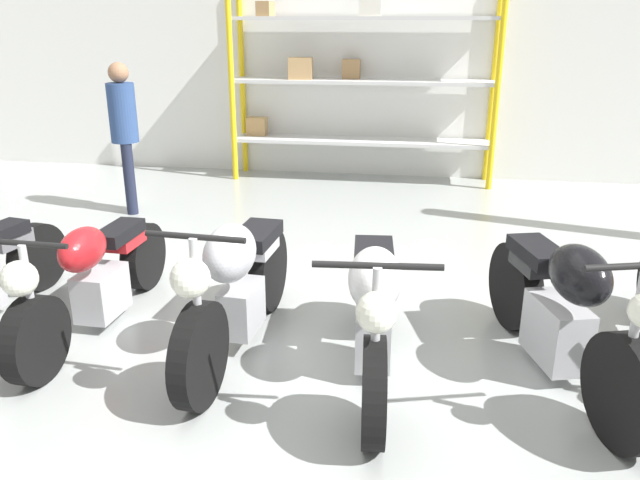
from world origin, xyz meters
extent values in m
plane|color=#9EA3A0|center=(0.00, 0.00, 0.00)|extent=(30.00, 30.00, 0.00)
cube|color=white|center=(0.00, 5.48, 1.80)|extent=(30.00, 0.08, 3.60)
cylinder|color=yellow|center=(-1.98, 4.84, 1.38)|extent=(0.08, 0.08, 2.77)
cylinder|color=yellow|center=(1.67, 4.84, 1.38)|extent=(0.08, 0.08, 2.77)
cylinder|color=yellow|center=(-1.98, 5.39, 1.38)|extent=(0.08, 0.08, 2.77)
cylinder|color=yellow|center=(1.67, 5.39, 1.38)|extent=(0.08, 0.08, 2.77)
cube|color=silver|center=(-0.15, 5.12, 0.57)|extent=(3.65, 0.55, 0.05)
cube|color=silver|center=(-0.15, 5.12, 1.41)|extent=(3.65, 0.55, 0.05)
cube|color=silver|center=(-0.15, 5.12, 2.25)|extent=(3.65, 0.55, 0.05)
cube|color=#A87F51|center=(-0.33, 5.27, 1.57)|extent=(0.26, 0.25, 0.26)
cube|color=tan|center=(-1.73, 5.22, 0.73)|extent=(0.30, 0.19, 0.26)
cube|color=#A87F51|center=(-1.51, 5.07, 2.37)|extent=(0.20, 0.31, 0.19)
cube|color=tan|center=(-1.02, 5.06, 1.58)|extent=(0.35, 0.25, 0.30)
cube|color=silver|center=(-0.06, 4.99, 2.40)|extent=(0.31, 0.26, 0.24)
cylinder|color=black|center=(-2.53, 0.72, 0.29)|extent=(0.23, 0.60, 0.59)
cube|color=slate|center=(-2.57, 0.46, 0.54)|extent=(0.24, 0.37, 0.12)
cylinder|color=black|center=(-1.68, -0.65, 0.29)|extent=(0.16, 0.59, 0.58)
cylinder|color=black|center=(-1.63, 0.89, 0.29)|extent=(0.16, 0.59, 0.58)
cube|color=#ADADB2|center=(-1.66, 0.17, 0.26)|extent=(0.27, 0.44, 0.36)
ellipsoid|color=#B2191E|center=(-1.66, 0.00, 0.68)|extent=(0.28, 0.49, 0.31)
cube|color=black|center=(-1.64, 0.52, 0.63)|extent=(0.23, 0.52, 0.10)
cube|color=#B2191E|center=(-1.64, 0.62, 0.54)|extent=(0.20, 0.36, 0.12)
cylinder|color=#ADADB2|center=(-1.68, -0.63, 0.61)|extent=(0.05, 0.05, 0.64)
sphere|color=silver|center=(-1.69, -0.70, 0.74)|extent=(0.22, 0.22, 0.22)
cylinder|color=black|center=(-1.68, -0.60, 0.93)|extent=(0.58, 0.06, 0.04)
cylinder|color=black|center=(-0.55, -0.73, 0.33)|extent=(0.17, 0.67, 0.66)
cylinder|color=black|center=(-0.46, 0.65, 0.33)|extent=(0.17, 0.67, 0.66)
cube|color=#ADADB2|center=(-0.50, 0.01, 0.30)|extent=(0.25, 0.43, 0.34)
ellipsoid|color=#B7B7BF|center=(-0.51, -0.16, 0.78)|extent=(0.36, 0.54, 0.38)
cube|color=black|center=(-0.48, 0.38, 0.72)|extent=(0.30, 0.54, 0.10)
cube|color=#B7B7BF|center=(-0.47, 0.41, 0.63)|extent=(0.25, 0.38, 0.12)
cylinder|color=#ADADB2|center=(-0.55, -0.71, 0.70)|extent=(0.05, 0.05, 0.74)
sphere|color=silver|center=(-0.55, -0.78, 0.85)|extent=(0.23, 0.23, 0.23)
cylinder|color=black|center=(-0.55, -0.68, 1.07)|extent=(0.61, 0.08, 0.04)
cylinder|color=black|center=(0.51, -0.93, 0.31)|extent=(0.18, 0.63, 0.62)
cylinder|color=black|center=(0.39, 0.44, 0.31)|extent=(0.18, 0.63, 0.62)
cube|color=#ADADB2|center=(0.45, -0.20, 0.28)|extent=(0.26, 0.46, 0.37)
ellipsoid|color=silver|center=(0.46, -0.37, 0.74)|extent=(0.37, 0.52, 0.39)
cube|color=black|center=(0.41, 0.19, 0.68)|extent=(0.32, 0.60, 0.10)
cube|color=silver|center=(0.41, 0.20, 0.59)|extent=(0.27, 0.43, 0.12)
cylinder|color=#ADADB2|center=(0.51, -0.91, 0.67)|extent=(0.05, 0.05, 0.72)
sphere|color=silver|center=(0.51, -0.98, 0.82)|extent=(0.22, 0.22, 0.22)
cylinder|color=black|center=(0.51, -0.88, 1.03)|extent=(0.68, 0.09, 0.04)
cylinder|color=black|center=(1.85, -0.75, 0.33)|extent=(0.32, 0.68, 0.66)
cylinder|color=black|center=(1.45, 0.64, 0.33)|extent=(0.32, 0.68, 0.66)
cube|color=#ADADB2|center=(1.64, -0.01, 0.30)|extent=(0.39, 0.55, 0.42)
ellipsoid|color=black|center=(1.69, -0.17, 0.77)|extent=(0.44, 0.59, 0.36)
cube|color=black|center=(1.54, 0.35, 0.72)|extent=(0.38, 0.56, 0.10)
cube|color=black|center=(1.52, 0.39, 0.63)|extent=(0.31, 0.41, 0.12)
cylinder|color=#ADADB2|center=(1.85, -0.73, 0.69)|extent=(0.06, 0.06, 0.72)
cylinder|color=#1E2338|center=(-2.80, 3.11, 0.43)|extent=(0.13, 0.13, 0.86)
cylinder|color=#1E2338|center=(-2.72, 2.95, 0.43)|extent=(0.13, 0.13, 0.86)
cylinder|color=navy|center=(-2.76, 3.03, 1.20)|extent=(0.43, 0.43, 0.68)
sphere|color=#9E7051|center=(-2.76, 3.03, 1.66)|extent=(0.23, 0.23, 0.23)
camera|label=1|loc=(0.68, -3.86, 2.23)|focal=35.00mm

